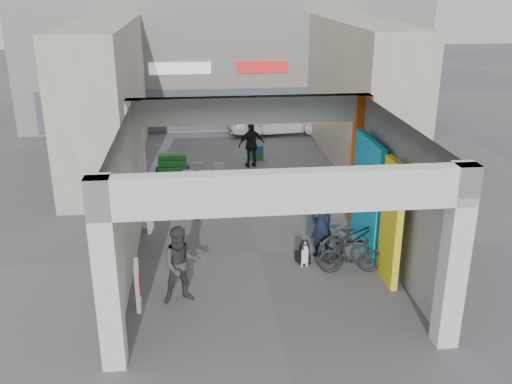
{
  "coord_description": "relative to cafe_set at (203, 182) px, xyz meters",
  "views": [
    {
      "loc": [
        -1.45,
        -12.54,
        6.38
      ],
      "look_at": [
        0.03,
        1.0,
        1.25
      ],
      "focal_mm": 40.0,
      "sensor_mm": 36.0,
      "label": 1
    }
  ],
  "objects": [
    {
      "name": "bollard_right",
      "position": [
        2.78,
        -2.05,
        0.12
      ],
      "size": [
        0.09,
        0.09,
        0.82
      ],
      "primitive_type": "cylinder",
      "color": "gray",
      "rests_on": "ground"
    },
    {
      "name": "bollard_center",
      "position": [
        1.22,
        -2.19,
        0.18
      ],
      "size": [
        0.09,
        0.09,
        0.93
      ],
      "primitive_type": "cylinder",
      "color": "gray",
      "rests_on": "ground"
    },
    {
      "name": "advert_board_far",
      "position": [
        -1.45,
        -2.88,
        0.22
      ],
      "size": [
        0.15,
        0.56,
        1.0
      ],
      "rotation": [
        0.0,
        0.0,
        -0.1
      ],
      "color": "silver",
      "rests_on": "ground"
    },
    {
      "name": "cafe_set",
      "position": [
        0.0,
        0.0,
        0.0
      ],
      "size": [
        1.34,
        1.08,
        0.81
      ],
      "rotation": [
        0.0,
        0.0,
        -0.3
      ],
      "color": "#B6B6BB",
      "rests_on": "ground"
    },
    {
      "name": "crate_stack",
      "position": [
        2.07,
        3.13,
        -0.01
      ],
      "size": [
        0.49,
        0.4,
        0.56
      ],
      "rotation": [
        0.0,
        0.0,
        0.12
      ],
      "color": "#185520",
      "rests_on": "ground"
    },
    {
      "name": "man_back_turned",
      "position": [
        -0.55,
        -6.58,
        0.55
      ],
      "size": [
        0.92,
        0.77,
        1.68
      ],
      "primitive_type": "imported",
      "rotation": [
        0.0,
        0.0,
        0.18
      ],
      "color": "#38373A",
      "rests_on": "ground"
    },
    {
      "name": "ground",
      "position": [
        1.29,
        -4.58,
        -0.29
      ],
      "size": [
        90.0,
        90.0,
        0.0
      ],
      "primitive_type": "plane",
      "color": "#55555A",
      "rests_on": "ground"
    },
    {
      "name": "border_collie",
      "position": [
        2.27,
        -5.24,
        -0.01
      ],
      "size": [
        0.26,
        0.5,
        0.69
      ],
      "rotation": [
        0.0,
        0.0,
        0.3
      ],
      "color": "black",
      "rests_on": "ground"
    },
    {
      "name": "plaza_bldg_left",
      "position": [
        -3.21,
        2.92,
        2.21
      ],
      "size": [
        2.0,
        9.0,
        5.0
      ],
      "primitive_type": "cube",
      "color": "#BCB59C",
      "rests_on": "ground"
    },
    {
      "name": "white_van",
      "position": [
        3.34,
        6.92,
        0.44
      ],
      "size": [
        4.42,
        2.22,
        1.44
      ],
      "primitive_type": "imported",
      "rotation": [
        0.0,
        0.0,
        1.69
      ],
      "color": "silver",
      "rests_on": "ground"
    },
    {
      "name": "bicycle_front",
      "position": [
        3.59,
        -5.03,
        0.26
      ],
      "size": [
        2.2,
        1.3,
        1.09
      ],
      "primitive_type": "imported",
      "rotation": [
        0.0,
        0.0,
        1.87
      ],
      "color": "black",
      "rests_on": "ground"
    },
    {
      "name": "advert_board_near",
      "position": [
        -1.45,
        -6.72,
        0.22
      ],
      "size": [
        0.14,
        0.55,
        1.0
      ],
      "rotation": [
        0.0,
        0.0,
        0.08
      ],
      "color": "silver",
      "rests_on": "ground"
    },
    {
      "name": "plaza_bldg_right",
      "position": [
        5.79,
        2.92,
        2.21
      ],
      "size": [
        2.0,
        9.0,
        5.0
      ],
      "primitive_type": "cube",
      "color": "#BCB59C",
      "rests_on": "ground"
    },
    {
      "name": "man_with_dog",
      "position": [
        2.78,
        -4.81,
        0.52
      ],
      "size": [
        0.69,
        0.57,
        1.62
      ],
      "primitive_type": "imported",
      "rotation": [
        0.0,
        0.0,
        3.49
      ],
      "color": "black",
      "rests_on": "ground"
    },
    {
      "name": "bicycle_rear",
      "position": [
        3.27,
        -5.76,
        0.17
      ],
      "size": [
        1.53,
        0.54,
        0.9
      ],
      "primitive_type": "imported",
      "rotation": [
        0.0,
        0.0,
        1.49
      ],
      "color": "black",
      "rests_on": "ground"
    },
    {
      "name": "far_building",
      "position": [
        1.29,
        9.41,
        3.7
      ],
      "size": [
        18.0,
        4.08,
        8.0
      ],
      "color": "silver",
      "rests_on": "ground"
    },
    {
      "name": "bollard_left",
      "position": [
        -0.18,
        -2.35,
        0.19
      ],
      "size": [
        0.09,
        0.09,
        0.95
      ],
      "primitive_type": "cylinder",
      "color": "gray",
      "rests_on": "ground"
    },
    {
      "name": "produce_stand",
      "position": [
        -0.99,
        1.53,
        0.01
      ],
      "size": [
        1.14,
        0.62,
        0.75
      ],
      "rotation": [
        0.0,
        0.0,
        -0.13
      ],
      "color": "black",
      "rests_on": "ground"
    },
    {
      "name": "man_crates",
      "position": [
        1.81,
        2.33,
        0.53
      ],
      "size": [
        1.02,
        0.6,
        1.64
      ],
      "primitive_type": "imported",
      "rotation": [
        0.0,
        0.0,
        3.36
      ],
      "color": "black",
      "rests_on": "ground"
    },
    {
      "name": "man_elderly",
      "position": [
        3.25,
        -2.82,
        0.5
      ],
      "size": [
        0.88,
        0.7,
        1.57
      ],
      "primitive_type": "imported",
      "rotation": [
        0.0,
        0.0,
        0.28
      ],
      "color": "teal",
      "rests_on": "ground"
    },
    {
      "name": "arcade_canopy",
      "position": [
        1.83,
        -5.4,
        2.01
      ],
      "size": [
        6.4,
        6.45,
        6.4
      ],
      "color": "silver",
      "rests_on": "ground"
    }
  ]
}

